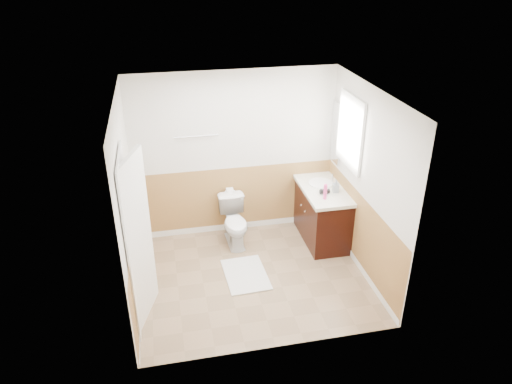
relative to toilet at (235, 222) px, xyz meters
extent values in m
plane|color=#8C7051|center=(0.08, -0.89, -0.35)|extent=(3.00, 3.00, 0.00)
plane|color=white|center=(0.08, -0.89, 2.15)|extent=(3.00, 3.00, 0.00)
plane|color=silver|center=(0.08, 0.41, 0.90)|extent=(3.00, 0.00, 3.00)
plane|color=silver|center=(0.08, -2.19, 0.90)|extent=(3.00, 0.00, 3.00)
plane|color=silver|center=(-1.42, -0.89, 0.90)|extent=(0.00, 3.00, 3.00)
plane|color=silver|center=(1.58, -0.89, 0.90)|extent=(0.00, 3.00, 3.00)
plane|color=#B77F49|center=(0.08, 0.40, 0.15)|extent=(3.00, 0.00, 3.00)
plane|color=#B77F49|center=(0.08, -2.18, 0.15)|extent=(3.00, 0.00, 3.00)
plane|color=#B77F49|center=(-1.40, -0.89, 0.15)|extent=(0.00, 2.60, 2.60)
plane|color=#B77F49|center=(1.57, -0.89, 0.15)|extent=(0.00, 2.60, 2.60)
imported|color=white|center=(0.00, 0.00, 0.00)|extent=(0.42, 0.70, 0.70)
cube|color=white|center=(0.00, -0.83, -0.34)|extent=(0.58, 0.82, 0.02)
cube|color=black|center=(1.30, -0.14, 0.05)|extent=(0.55, 1.10, 0.80)
sphere|color=#B9B9C0|center=(1.00, -0.24, 0.20)|extent=(0.03, 0.03, 0.03)
sphere|color=#BBBCC2|center=(1.00, -0.04, 0.20)|extent=(0.03, 0.03, 0.03)
cube|color=white|center=(1.29, -0.14, 0.48)|extent=(0.60, 1.15, 0.05)
cylinder|color=white|center=(1.30, 0.01, 0.51)|extent=(0.36, 0.36, 0.02)
cylinder|color=#B3B4BA|center=(1.48, 0.01, 0.57)|extent=(0.02, 0.02, 0.14)
cylinder|color=#F13E90|center=(1.20, -0.46, 0.61)|extent=(0.05, 0.05, 0.22)
imported|color=gray|center=(1.42, -0.29, 0.60)|extent=(0.10, 0.10, 0.19)
cylinder|color=black|center=(1.25, -0.31, 0.54)|extent=(0.14, 0.07, 0.07)
cylinder|color=black|center=(1.22, -0.24, 0.51)|extent=(0.03, 0.03, 0.07)
cube|color=silver|center=(1.56, 0.21, 1.20)|extent=(0.02, 0.35, 0.90)
cube|color=white|center=(1.55, -0.30, 1.40)|extent=(0.04, 0.80, 1.00)
cube|color=white|center=(1.57, -0.30, 1.40)|extent=(0.01, 0.70, 0.90)
cube|color=white|center=(-1.32, -1.34, 0.67)|extent=(0.29, 0.78, 2.04)
cube|color=white|center=(-1.39, -1.34, 0.68)|extent=(0.02, 0.92, 2.10)
sphere|color=silver|center=(-1.26, -1.01, 0.60)|extent=(0.06, 0.06, 0.06)
cylinder|color=silver|center=(-0.47, 0.36, 1.25)|extent=(0.62, 0.02, 0.02)
cylinder|color=silver|center=(-0.02, 0.34, 0.35)|extent=(0.14, 0.02, 0.02)
cylinder|color=white|center=(-0.02, 0.34, 0.35)|extent=(0.10, 0.11, 0.11)
cube|color=white|center=(-0.02, 0.34, 0.24)|extent=(0.10, 0.01, 0.16)
camera|label=1|loc=(-0.94, -6.00, 3.59)|focal=33.47mm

